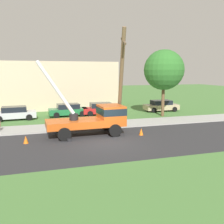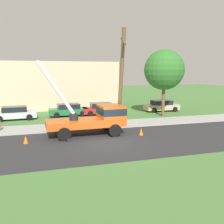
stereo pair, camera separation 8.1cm
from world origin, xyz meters
The scene contains 13 objects.
ground_plane centered at (0.00, 12.00, 0.00)m, with size 120.00×120.00×0.00m, color #477538.
road_asphalt centered at (0.00, 0.00, 0.00)m, with size 80.00×8.37×0.01m, color #2B2B2D.
sidewalk_strip centered at (0.00, 5.87, 0.05)m, with size 80.00×3.37×0.10m, color #9E9E99.
utility_truck centered at (-0.22, 2.62, 1.41)m, with size 6.82×3.21×5.98m.
leaning_utility_pole centered at (2.13, 3.15, 4.37)m, with size 0.92×3.75×8.55m.
traffic_cone_ahead centered at (3.24, 1.30, 0.28)m, with size 0.36×0.36×0.56m, color orange.
traffic_cone_behind centered at (-5.62, 1.47, 0.28)m, with size 0.36×0.36×0.56m, color orange.
parked_sedan_silver centered at (-7.07, 11.33, 0.71)m, with size 4.50×2.19×1.42m.
parked_sedan_green centered at (-1.28, 11.98, 0.71)m, with size 4.46×2.12×1.42m.
parked_sedan_red centered at (2.57, 11.81, 0.71)m, with size 4.46×2.12×1.42m.
parked_sedan_tan centered at (10.72, 12.13, 0.71)m, with size 4.43×2.07×1.42m.
roadside_tree_near centered at (9.10, 8.70, 5.26)m, with size 4.51×4.51×7.54m.
lowrise_building_backdrop centered at (-2.76, 19.22, 3.20)m, with size 18.00×6.00×6.40m, color #C6B293.
Camera 2 is at (-4.72, -17.12, 5.08)m, focal length 40.57 mm.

